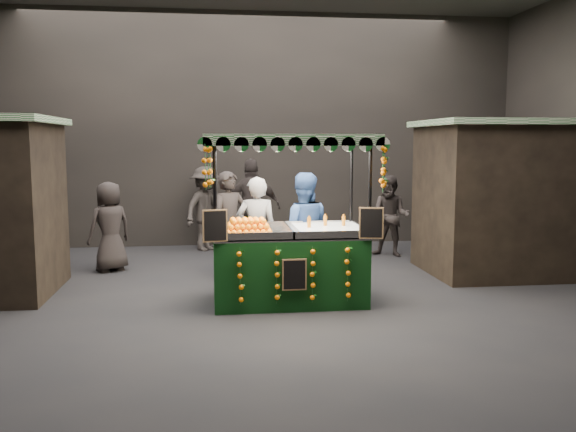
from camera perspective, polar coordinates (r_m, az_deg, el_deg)
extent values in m
plane|color=black|center=(8.69, -2.50, -8.02)|extent=(12.00, 12.00, 0.00)
cube|color=black|center=(13.40, -4.37, 7.98)|extent=(12.00, 0.10, 5.00)
cube|color=black|center=(3.46, 4.40, 11.31)|extent=(12.00, 0.10, 5.00)
cube|color=black|center=(11.15, 19.91, 1.40)|extent=(2.80, 2.00, 2.50)
cube|color=#12541A|center=(11.12, 20.19, 8.08)|extent=(3.00, 2.20, 0.10)
cube|color=black|center=(8.62, 0.05, -4.92)|extent=(2.07, 1.13, 0.94)
cube|color=silver|center=(8.54, 0.05, -1.70)|extent=(2.07, 1.13, 0.04)
cylinder|color=black|center=(7.91, -6.71, -1.18)|extent=(0.05, 0.05, 2.26)
cylinder|color=black|center=(8.18, 7.55, -0.93)|extent=(0.05, 0.05, 2.26)
cylinder|color=black|center=(8.98, -6.79, -0.23)|extent=(0.05, 0.05, 2.26)
cylinder|color=black|center=(9.22, 5.85, -0.04)|extent=(0.05, 0.05, 2.26)
cube|color=#12541A|center=(8.44, 0.05, 7.32)|extent=(2.31, 1.37, 0.08)
cube|color=white|center=(8.62, 3.78, -1.25)|extent=(0.92, 1.02, 0.08)
cube|color=black|center=(7.85, -6.78, -0.90)|extent=(0.32, 0.09, 0.41)
cube|color=black|center=(8.12, 7.73, -0.65)|extent=(0.32, 0.09, 0.41)
cube|color=black|center=(8.03, 0.60, -5.46)|extent=(0.32, 0.02, 0.41)
imported|color=slate|center=(9.41, -2.92, -1.55)|extent=(0.67, 0.48, 1.71)
imported|color=navy|center=(9.37, 1.38, -1.39)|extent=(0.94, 0.78, 1.78)
imported|color=#2A2422|center=(10.27, -5.38, -0.76)|extent=(0.76, 0.68, 1.75)
imported|color=#2E2725|center=(12.18, 9.48, -0.02)|extent=(0.97, 0.93, 1.59)
imported|color=#2D2624|center=(12.16, -3.33, 0.83)|extent=(1.13, 0.50, 1.91)
imported|color=#2D2724|center=(12.80, -7.61, 0.69)|extent=(1.24, 1.26, 1.74)
imported|color=#282221|center=(11.07, -16.21, -0.95)|extent=(0.91, 0.84, 1.56)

